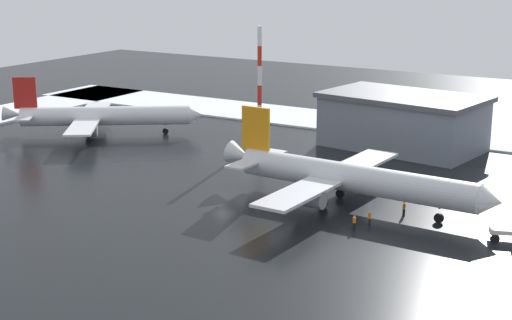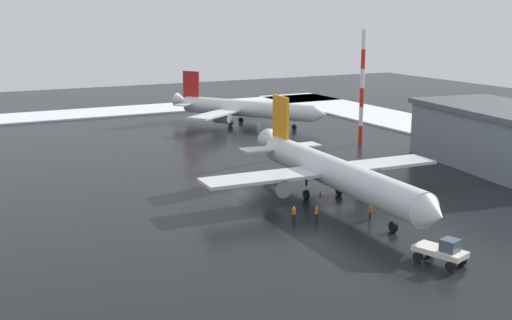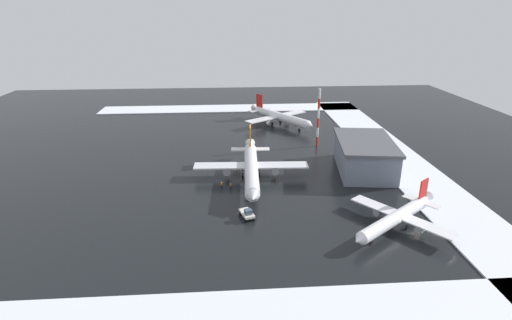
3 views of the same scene
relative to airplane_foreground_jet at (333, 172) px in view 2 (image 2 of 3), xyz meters
The scene contains 14 objects.
ground_plane 16.32m from the airplane_foreground_jet, 17.48° to the left, with size 240.00×240.00×0.00m, color black.
snow_bank_far 47.83m from the airplane_foreground_jet, 71.45° to the right, with size 152.00×16.00×0.33m, color white.
snow_bank_right 82.38m from the airplane_foreground_jet, ahead, with size 14.00×116.00×0.33m, color white.
airplane_foreground_jet is the anchor object (origin of this frame).
airplane_distant_tail 55.18m from the airplane_foreground_jet, 15.19° to the right, with size 30.02×25.83×10.26m.
pushback_tug 20.97m from the airplane_foreground_jet, behind, with size 5.05×3.51×2.50m.
ground_crew_near_tug 9.41m from the airplane_foreground_jet, 119.21° to the left, with size 0.36×0.36×1.71m.
ground_crew_by_nose_gear 7.89m from the airplane_foreground_jet, behind, with size 0.36×0.36×1.71m.
ground_crew_mid_apron 8.16m from the airplane_foreground_jet, 133.65° to the left, with size 0.36×0.36×1.71m.
antenna_mast 36.11m from the airplane_foreground_jet, 41.32° to the right, with size 0.70×0.70×19.32m.
cargo_hangar 32.61m from the airplane_foreground_jet, 81.05° to the right, with size 26.84×18.33×8.80m.
traffic_cone_near_nose 4.89m from the airplane_foreground_jet, 10.09° to the right, with size 0.36×0.36×0.55m, color orange.
traffic_cone_mid_line 8.38m from the airplane_foreground_jet, 29.78° to the left, with size 0.36×0.36×0.55m, color orange.
traffic_cone_wingtip_side 7.58m from the airplane_foreground_jet, 102.48° to the right, with size 0.36×0.36×0.55m, color orange.
Camera 2 is at (-76.15, 36.55, 21.78)m, focal length 45.00 mm.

